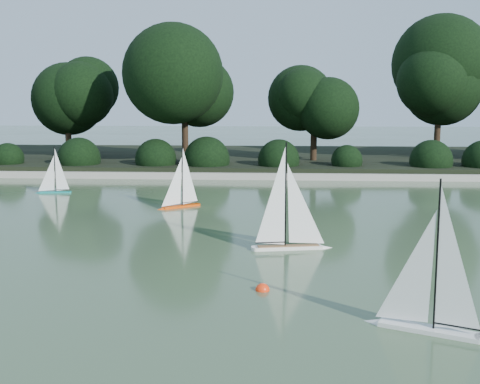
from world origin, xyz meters
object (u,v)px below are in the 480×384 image
Objects in this scene: sailboat_orange at (177,197)px; race_buoy at (262,290)px; sailboat_teal at (52,185)px; sailboat_white_a at (420,306)px; sailboat_white_b at (295,232)px.

race_buoy is (1.87, -5.30, -0.22)m from sailboat_orange.
sailboat_white_a is at bearing -50.53° from sailboat_teal.
sailboat_white_a is 1.17× the size of sailboat_orange.
sailboat_white_b is at bearing -41.91° from sailboat_teal.
sailboat_teal is 8.75m from race_buoy.
sailboat_white_b is 1.25× the size of sailboat_orange.
sailboat_teal reaches higher than race_buoy.
sailboat_teal is 7.00× the size of race_buoy.
sailboat_white_a reaches higher than sailboat_orange.
sailboat_white_a is at bearing -36.36° from race_buoy.
sailboat_white_b reaches higher than sailboat_white_a.
sailboat_white_b is 7.56m from sailboat_teal.
race_buoy is at bearing -70.52° from sailboat_orange.
sailboat_white_b is 1.45× the size of sailboat_teal.
sailboat_teal is at bearing 152.14° from sailboat_orange.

